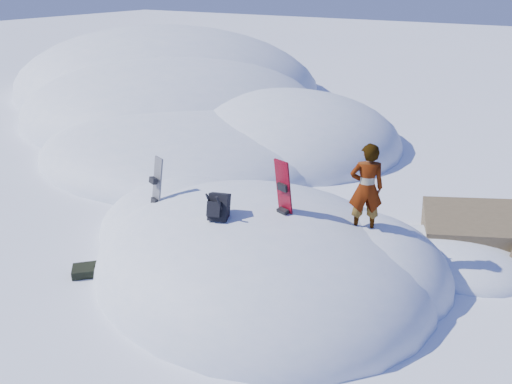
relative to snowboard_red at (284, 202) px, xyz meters
The scene contains 9 objects.
ground 1.77m from the snowboard_red, behind, with size 120.00×120.00×0.00m, color white.
snow_mound 1.86m from the snowboard_red, 157.42° to the left, with size 8.00×6.00×3.00m.
snow_ridge 14.91m from the snowboard_red, 137.97° to the left, with size 21.50×18.50×6.40m.
rock_outcrop 4.71m from the snowboard_red, 44.35° to the left, with size 4.68×4.41×1.68m.
snowboard_red is the anchor object (origin of this frame).
snowboard_dark 2.97m from the snowboard_red, behind, with size 0.37×0.37×1.55m.
backpack 1.21m from the snowboard_red, 140.77° to the right, with size 0.46×0.53×0.59m.
gear_pile 4.12m from the snowboard_red, 151.16° to the right, with size 0.80×0.71×0.21m.
person 1.48m from the snowboard_red, 27.88° to the left, with size 0.61×0.40×1.67m, color slate.
Camera 1 is at (4.49, -7.34, 5.46)m, focal length 35.00 mm.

